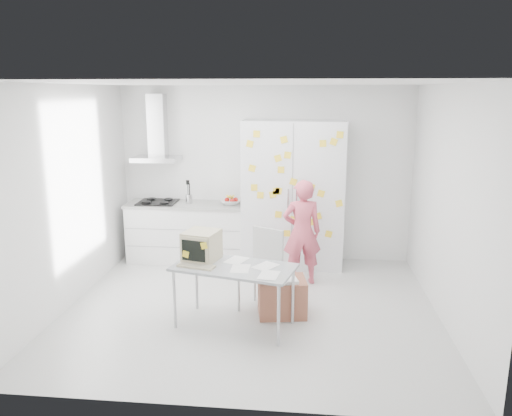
# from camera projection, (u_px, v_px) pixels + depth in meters

# --- Properties ---
(floor) EXTENTS (4.50, 4.00, 0.02)m
(floor) POSITION_uv_depth(u_px,v_px,m) (251.00, 309.00, 6.16)
(floor) COLOR silver
(floor) RESTS_ON ground
(walls) EXTENTS (4.52, 4.01, 2.70)m
(walls) POSITION_uv_depth(u_px,v_px,m) (257.00, 190.00, 6.54)
(walls) COLOR white
(walls) RESTS_ON ground
(ceiling) EXTENTS (4.50, 4.00, 0.02)m
(ceiling) POSITION_uv_depth(u_px,v_px,m) (250.00, 83.00, 5.54)
(ceiling) COLOR white
(ceiling) RESTS_ON walls
(counter_run) EXTENTS (1.84, 0.63, 1.28)m
(counter_run) POSITION_uv_depth(u_px,v_px,m) (187.00, 231.00, 7.81)
(counter_run) COLOR white
(counter_run) RESTS_ON ground
(range_hood) EXTENTS (0.70, 0.48, 1.01)m
(range_hood) POSITION_uv_depth(u_px,v_px,m) (157.00, 135.00, 7.65)
(range_hood) COLOR silver
(range_hood) RESTS_ON walls
(tall_cabinet) EXTENTS (1.50, 0.68, 2.20)m
(tall_cabinet) POSITION_uv_depth(u_px,v_px,m) (293.00, 195.00, 7.48)
(tall_cabinet) COLOR silver
(tall_cabinet) RESTS_ON ground
(person) EXTENTS (0.59, 0.44, 1.46)m
(person) POSITION_uv_depth(u_px,v_px,m) (302.00, 232.00, 6.83)
(person) COLOR #D35266
(person) RESTS_ON ground
(desk) EXTENTS (1.45, 0.97, 1.06)m
(desk) POSITION_uv_depth(u_px,v_px,m) (213.00, 255.00, 5.64)
(desk) COLOR #979CA1
(desk) RESTS_ON ground
(chair) EXTENTS (0.60, 0.60, 0.98)m
(chair) POSITION_uv_depth(u_px,v_px,m) (263.00, 264.00, 6.07)
(chair) COLOR #ADADAB
(chair) RESTS_ON ground
(cardboard_box) EXTENTS (0.62, 0.53, 0.49)m
(cardboard_box) POSITION_uv_depth(u_px,v_px,m) (282.00, 296.00, 5.95)
(cardboard_box) COLOR #985A42
(cardboard_box) RESTS_ON ground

